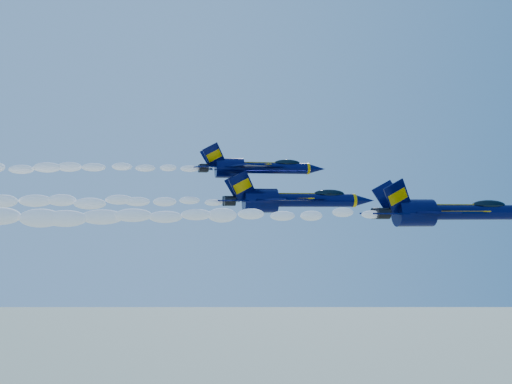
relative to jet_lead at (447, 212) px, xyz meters
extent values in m
cylinder|color=#020630|center=(2.82, 0.00, -0.07)|extent=(8.99, 1.50, 1.50)
ellipsoid|color=#020630|center=(-3.48, 0.00, -0.12)|extent=(1.56, 2.70, 6.40)
ellipsoid|color=black|center=(4.52, 0.00, 0.68)|extent=(3.60, 1.17, 0.99)
cube|color=#E3A000|center=(4.52, 0.00, 0.38)|extent=(4.20, 1.00, 0.18)
cube|color=#020630|center=(-1.68, -4.00, -0.07)|extent=(5.36, 6.35, 0.18)
cube|color=#020630|center=(-1.68, 4.00, -0.07)|extent=(5.36, 6.35, 0.18)
cube|color=#E3A000|center=(-0.28, -4.00, 0.03)|extent=(2.41, 5.01, 0.10)
cube|color=#E3A000|center=(-0.28, 4.00, 0.03)|extent=(2.41, 5.01, 0.10)
cube|color=#020630|center=(-5.68, -1.05, 1.43)|extent=(3.26, 1.03, 3.50)
cube|color=#020630|center=(-5.68, 1.05, 1.43)|extent=(3.26, 1.03, 3.50)
cylinder|color=black|center=(-6.97, -0.65, -0.17)|extent=(1.20, 1.10, 1.10)
cylinder|color=black|center=(-6.97, 0.65, -0.17)|extent=(1.20, 1.10, 1.10)
cube|color=#E3A000|center=(-0.18, 0.00, 0.71)|extent=(10.99, 0.35, 0.08)
ellipsoid|color=white|center=(-26.76, 0.00, -0.38)|extent=(38.56, 1.81, 1.63)
cylinder|color=#020630|center=(-10.06, 11.90, 1.29)|extent=(9.08, 1.51, 1.51)
ellipsoid|color=#020630|center=(-16.41, 11.90, 1.24)|extent=(1.57, 2.73, 6.46)
cone|color=#020630|center=(-4.20, 11.90, 1.29)|extent=(2.62, 1.51, 1.51)
cylinder|color=#E3A000|center=(-5.41, 11.90, 1.29)|extent=(0.35, 1.57, 1.57)
ellipsoid|color=black|center=(-8.34, 11.90, 2.05)|extent=(3.63, 1.18, 1.00)
cube|color=#E3A000|center=(-8.34, 11.90, 1.75)|extent=(4.24, 1.01, 0.18)
cube|color=#020630|center=(-14.60, 7.86, 1.29)|extent=(5.41, 6.42, 0.18)
cube|color=#020630|center=(-14.60, 15.94, 1.29)|extent=(5.41, 6.42, 0.18)
cube|color=#E3A000|center=(-13.18, 7.86, 1.39)|extent=(2.43, 5.06, 0.10)
cube|color=#E3A000|center=(-13.18, 15.94, 1.39)|extent=(2.43, 5.06, 0.10)
cube|color=#020630|center=(-18.64, 10.84, 2.81)|extent=(3.29, 1.04, 3.54)
cube|color=#020630|center=(-18.64, 12.96, 2.81)|extent=(3.29, 1.04, 3.54)
cylinder|color=black|center=(-19.95, 11.24, 1.19)|extent=(1.21, 1.11, 1.11)
cylinder|color=black|center=(-19.95, 12.55, 1.19)|extent=(1.21, 1.11, 1.11)
cube|color=#E3A000|center=(-13.08, 11.90, 2.08)|extent=(11.10, 0.35, 0.08)
ellipsoid|color=white|center=(-39.73, 11.90, 0.98)|extent=(38.56, 1.83, 1.64)
cylinder|color=#020630|center=(-13.86, 15.52, 5.14)|extent=(7.84, 1.31, 1.31)
ellipsoid|color=#020630|center=(-19.35, 15.52, 5.09)|extent=(1.36, 2.35, 5.57)
cone|color=#020630|center=(-8.81, 15.52, 5.14)|extent=(2.26, 1.31, 1.31)
cylinder|color=#E3A000|center=(-9.86, 15.52, 5.14)|extent=(0.30, 1.36, 1.36)
ellipsoid|color=black|center=(-12.38, 15.52, 5.79)|extent=(3.14, 1.02, 0.86)
cube|color=#E3A000|center=(-12.38, 15.52, 5.53)|extent=(3.66, 0.87, 0.16)
cube|color=#020630|center=(-17.78, 12.04, 5.14)|extent=(4.67, 5.53, 0.16)
cube|color=#020630|center=(-17.78, 19.00, 5.14)|extent=(4.67, 5.53, 0.16)
cube|color=#E3A000|center=(-16.56, 12.04, 5.23)|extent=(2.10, 4.36, 0.09)
cube|color=#E3A000|center=(-16.56, 19.00, 5.23)|extent=(2.10, 4.36, 0.09)
cube|color=#020630|center=(-21.27, 14.61, 6.44)|extent=(2.84, 0.90, 3.05)
cube|color=#020630|center=(-21.27, 16.44, 6.44)|extent=(2.84, 0.90, 3.05)
cylinder|color=black|center=(-22.40, 14.95, 5.05)|extent=(1.05, 0.96, 0.96)
cylinder|color=black|center=(-22.40, 16.09, 5.05)|extent=(1.05, 0.96, 0.96)
cube|color=#E3A000|center=(-16.48, 15.52, 5.82)|extent=(9.58, 0.30, 0.07)
ellipsoid|color=white|center=(-42.11, 15.52, 4.84)|extent=(38.56, 1.58, 1.42)
camera|label=1|loc=(-30.84, -58.36, 0.01)|focal=45.00mm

